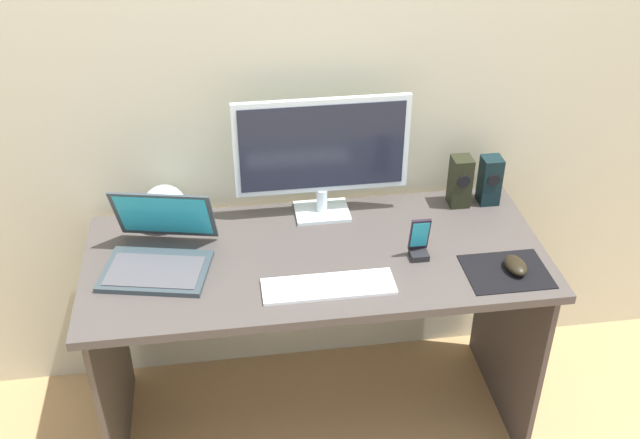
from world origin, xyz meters
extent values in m
plane|color=tan|center=(0.00, 0.00, 0.00)|extent=(8.00, 8.00, 0.00)
cube|color=beige|center=(0.00, 0.37, 1.25)|extent=(6.00, 0.04, 2.50)
cube|color=#453E3B|center=(0.00, 0.00, 0.72)|extent=(1.43, 0.63, 0.03)
cube|color=#494036|center=(-0.68, 0.00, 0.35)|extent=(0.02, 0.59, 0.71)
cube|color=#463D38|center=(0.68, 0.00, 0.35)|extent=(0.02, 0.59, 0.71)
cube|color=silver|center=(0.05, 0.23, 0.74)|extent=(0.18, 0.14, 0.01)
cylinder|color=silver|center=(0.05, 0.23, 0.79)|extent=(0.04, 0.04, 0.08)
cube|color=silver|center=(0.05, 0.23, 0.99)|extent=(0.57, 0.02, 0.33)
cube|color=#1E2333|center=(0.05, 0.22, 0.99)|extent=(0.53, 0.00, 0.29)
cube|color=black|center=(0.63, 0.22, 0.82)|extent=(0.07, 0.07, 0.17)
cylinder|color=black|center=(0.63, 0.19, 0.84)|extent=(0.04, 0.00, 0.04)
cube|color=black|center=(0.52, 0.22, 0.83)|extent=(0.07, 0.07, 0.18)
cylinder|color=black|center=(0.52, 0.19, 0.85)|extent=(0.04, 0.00, 0.04)
cube|color=#323D43|center=(-0.49, -0.03, 0.75)|extent=(0.35, 0.28, 0.02)
cube|color=#47474C|center=(-0.49, -0.04, 0.76)|extent=(0.30, 0.22, 0.00)
cube|color=#323D43|center=(-0.46, 0.11, 0.85)|extent=(0.32, 0.15, 0.20)
cube|color=#26A5BF|center=(-0.46, 0.11, 0.85)|extent=(0.29, 0.13, 0.17)
sphere|color=silver|center=(-0.46, 0.23, 0.81)|extent=(0.15, 0.15, 0.15)
cube|color=white|center=(0.01, -0.17, 0.74)|extent=(0.39, 0.12, 0.01)
cube|color=black|center=(0.56, -0.17, 0.74)|extent=(0.25, 0.20, 0.00)
ellipsoid|color=black|center=(0.58, -0.17, 0.76)|extent=(0.07, 0.10, 0.04)
cube|color=black|center=(0.31, -0.06, 0.75)|extent=(0.06, 0.05, 0.02)
cube|color=black|center=(0.31, -0.05, 0.82)|extent=(0.06, 0.03, 0.12)
cube|color=#26A5BF|center=(0.31, -0.06, 0.82)|extent=(0.05, 0.02, 0.10)
camera|label=1|loc=(-0.26, -1.90, 2.12)|focal=42.61mm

